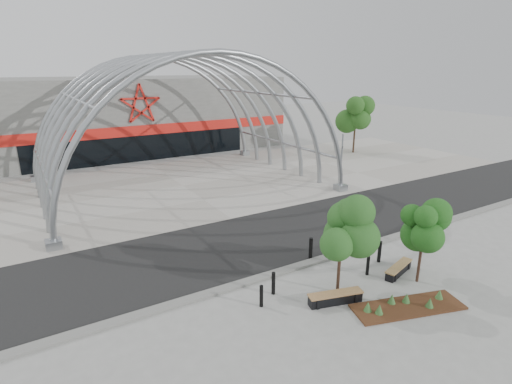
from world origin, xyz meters
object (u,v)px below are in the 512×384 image
at_px(signal_pole, 341,161).
at_px(street_tree_0, 342,224).
at_px(bollard_2, 311,249).
at_px(bench_1, 399,270).
at_px(bench_0, 335,298).
at_px(street_tree_1, 424,226).

bearing_deg(signal_pole, street_tree_0, -132.61).
bearing_deg(bollard_2, bench_1, -51.42).
relative_size(bench_0, bollard_2, 2.03).
bearing_deg(bench_1, street_tree_1, -79.33).
distance_m(street_tree_0, bench_1, 4.51).
relative_size(signal_pole, bench_1, 2.04).
relative_size(signal_pole, bollard_2, 3.74).
distance_m(bench_0, bench_1, 4.15).
xyz_separation_m(bench_0, bench_1, (4.14, 0.32, -0.02)).
bearing_deg(bollard_2, street_tree_1, -56.34).
xyz_separation_m(street_tree_0, bench_0, (-0.67, -0.61, -2.85)).
xyz_separation_m(street_tree_1, bench_1, (-0.17, 0.90, -2.46)).
xyz_separation_m(street_tree_0, bollard_2, (0.88, 2.96, -2.51)).
relative_size(signal_pole, street_tree_0, 1.00).
distance_m(street_tree_1, bench_0, 4.98).
xyz_separation_m(street_tree_1, bench_0, (-4.31, 0.57, -2.43)).
relative_size(street_tree_1, bollard_2, 3.24).
bearing_deg(street_tree_0, street_tree_1, -18.04).
relative_size(street_tree_0, bench_1, 2.04).
xyz_separation_m(street_tree_0, bench_1, (3.47, -0.29, -2.88)).
relative_size(street_tree_1, bench_1, 1.77).
bearing_deg(bollard_2, signal_pole, 41.28).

